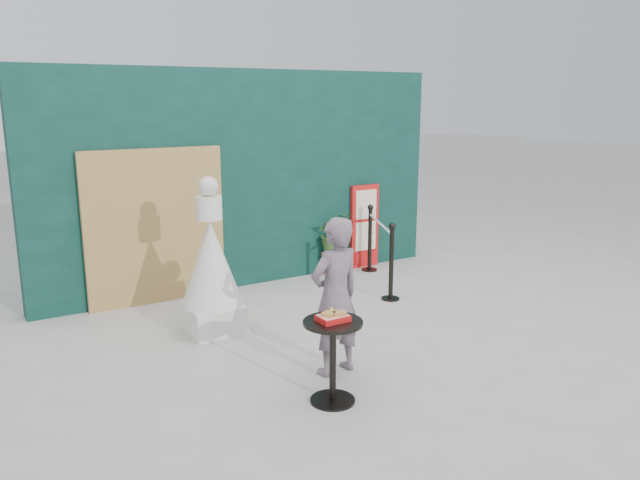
# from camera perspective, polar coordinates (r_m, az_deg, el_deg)

# --- Properties ---
(ground) EXTENTS (60.00, 60.00, 0.00)m
(ground) POSITION_cam_1_polar(r_m,az_deg,el_deg) (6.62, 5.55, -10.48)
(ground) COLOR #ADAAA5
(ground) RESTS_ON ground
(back_wall) EXTENTS (6.00, 0.30, 3.00)m
(back_wall) POSITION_cam_1_polar(r_m,az_deg,el_deg) (8.86, -6.66, 5.56)
(back_wall) COLOR black
(back_wall) RESTS_ON ground
(bamboo_fence) EXTENTS (1.80, 0.08, 2.00)m
(bamboo_fence) POSITION_cam_1_polar(r_m,az_deg,el_deg) (8.25, -14.78, 1.16)
(bamboo_fence) COLOR tan
(bamboo_fence) RESTS_ON ground
(woman) EXTENTS (0.60, 0.43, 1.54)m
(woman) POSITION_cam_1_polar(r_m,az_deg,el_deg) (5.95, 1.40, -5.20)
(woman) COLOR slate
(woman) RESTS_ON ground
(menu_board) EXTENTS (0.50, 0.07, 1.30)m
(menu_board) POSITION_cam_1_polar(r_m,az_deg,el_deg) (9.78, 4.10, 1.26)
(menu_board) COLOR red
(menu_board) RESTS_ON ground
(statue) EXTENTS (0.70, 0.70, 1.78)m
(statue) POSITION_cam_1_polar(r_m,az_deg,el_deg) (7.11, -9.88, -2.72)
(statue) COLOR silver
(statue) RESTS_ON ground
(cafe_table) EXTENTS (0.52, 0.52, 0.75)m
(cafe_table) POSITION_cam_1_polar(r_m,az_deg,el_deg) (5.48, 1.18, -9.88)
(cafe_table) COLOR black
(cafe_table) RESTS_ON ground
(food_basket) EXTENTS (0.26, 0.19, 0.11)m
(food_basket) POSITION_cam_1_polar(r_m,az_deg,el_deg) (5.37, 1.20, -7.03)
(food_basket) COLOR red
(food_basket) RESTS_ON cafe_table
(planter) EXTENTS (0.55, 0.48, 0.94)m
(planter) POSITION_cam_1_polar(r_m,az_deg,el_deg) (9.40, 1.25, 0.17)
(planter) COLOR brown
(planter) RESTS_ON ground
(stanchion_barrier) EXTENTS (0.84, 1.54, 1.03)m
(stanchion_barrier) POSITION_cam_1_polar(r_m,az_deg,el_deg) (8.91, 5.49, -0.95)
(stanchion_barrier) COLOR black
(stanchion_barrier) RESTS_ON ground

